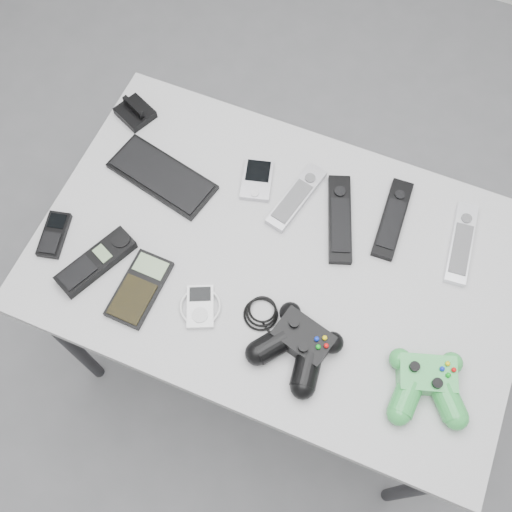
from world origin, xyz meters
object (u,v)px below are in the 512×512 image
at_px(remote_silver_a, 296,197).
at_px(mp3_player, 200,307).
at_px(pda_keyboard, 162,176).
at_px(pda, 257,180).
at_px(calculator, 139,288).
at_px(remote_silver_b, 461,243).
at_px(desk, 279,268).
at_px(controller_green, 427,383).
at_px(controller_black, 298,344).
at_px(cordless_handset, 96,262).
at_px(remote_black_a, 340,218).
at_px(remote_black_b, 393,218).
at_px(mobile_phone, 54,234).

distance_m(remote_silver_a, mp3_player, 0.33).
bearing_deg(pda_keyboard, mp3_player, -37.33).
xyz_separation_m(pda, calculator, (-0.13, -0.34, -0.00)).
xyz_separation_m(pda, remote_silver_b, (0.47, 0.02, 0.00)).
bearing_deg(desk, controller_green, -22.46).
distance_m(pda_keyboard, controller_black, 0.50).
bearing_deg(cordless_handset, controller_black, 23.33).
bearing_deg(mp3_player, calculator, 160.80).
distance_m(calculator, controller_green, 0.61).
relative_size(pda, controller_green, 0.63).
distance_m(desk, remote_silver_a, 0.16).
bearing_deg(cordless_handset, calculator, 15.36).
distance_m(remote_black_a, remote_black_b, 0.12).
relative_size(pda, remote_black_b, 0.52).
distance_m(remote_silver_a, remote_silver_b, 0.37).
distance_m(cordless_handset, calculator, 0.11).
relative_size(desk, cordless_handset, 5.83).
distance_m(mobile_phone, cordless_handset, 0.12).
bearing_deg(desk, remote_black_b, 42.31).
height_order(pda, controller_green, controller_green).
height_order(pda_keyboard, calculator, same).
distance_m(pda, remote_black_b, 0.31).
distance_m(pda_keyboard, remote_black_a, 0.41).
bearing_deg(mobile_phone, pda_keyboard, 42.66).
bearing_deg(mp3_player, controller_black, -25.20).
relative_size(calculator, controller_green, 0.98).
xyz_separation_m(pda, cordless_handset, (-0.24, -0.32, 0.01)).
bearing_deg(pda_keyboard, controller_green, -6.05).
height_order(remote_black_a, controller_black, controller_black).
bearing_deg(mp3_player, pda_keyboard, 105.58).
bearing_deg(desk, mobile_phone, -163.46).
bearing_deg(controller_black, remote_black_b, 90.23).
height_order(remote_silver_a, controller_black, controller_black).
bearing_deg(pda, desk, -67.79).
distance_m(remote_silver_a, remote_black_b, 0.22).
height_order(remote_black_a, remote_silver_b, remote_black_a).
xyz_separation_m(pda, controller_black, (0.22, -0.33, 0.02)).
xyz_separation_m(desk, controller_green, (0.36, -0.15, 0.09)).
distance_m(remote_silver_a, calculator, 0.40).
height_order(calculator, controller_green, controller_green).
height_order(remote_silver_a, remote_black_a, remote_black_a).
relative_size(pda, remote_silver_b, 0.53).
xyz_separation_m(mobile_phone, calculator, (0.23, -0.04, -0.00)).
bearing_deg(cordless_handset, mobile_phone, -166.90).
relative_size(desk, remote_silver_a, 5.69).
distance_m(mp3_player, controller_black, 0.22).
height_order(remote_silver_a, cordless_handset, cordless_handset).
height_order(desk, remote_silver_a, remote_silver_a).
xyz_separation_m(remote_silver_b, mp3_player, (-0.46, -0.35, -0.00)).
bearing_deg(pda, controller_black, -70.81).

